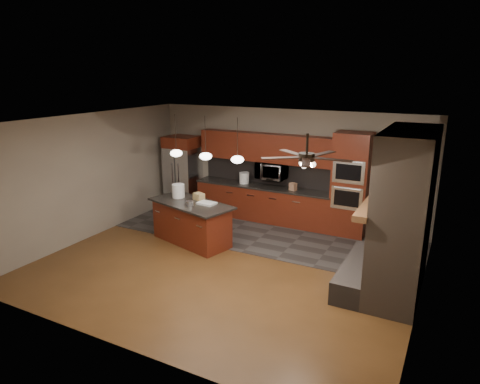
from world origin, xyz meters
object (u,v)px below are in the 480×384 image
Objects in this scene: paint_tray at (207,203)px; counter_box at (293,187)px; refrigerator at (183,173)px; cardboard_box at (199,196)px; white_bucket at (178,191)px; counter_bucket at (244,178)px; oven_tower at (351,185)px; paint_can at (190,203)px; kitchen_island at (191,222)px; microwave at (272,171)px.

counter_box is (1.23, 1.97, 0.05)m from paint_tray.
refrigerator reaches higher than cardboard_box.
white_bucket is 2.01m from counter_bucket.
oven_tower reaches higher than refrigerator.
paint_can is at bearing -141.19° from oven_tower.
oven_tower is 15.19× the size of paint_can.
refrigerator is at bearing 144.38° from kitchen_island.
paint_tray is at bearing 47.62° from paint_can.
microwave reaches higher than cardboard_box.
paint_tray is 1.60× the size of cardboard_box.
paint_tray is (-0.61, -2.07, -0.36)m from microwave.
counter_bucket is 1.35m from counter_box.
kitchen_island is at bearing -51.37° from refrigerator.
paint_can is 0.41× the size of paint_tray.
kitchen_island is 0.59m from cardboard_box.
counter_bucket is at bearing 99.10° from kitchen_island.
cardboard_box is (0.51, 0.05, -0.08)m from white_bucket.
counter_box is (1.48, 2.24, 0.02)m from paint_can.
oven_tower is at bearing -0.16° from counter_bucket.
white_bucket is at bearing -118.33° from counter_box.
paint_tray is (1.97, -1.93, -0.06)m from refrigerator.
microwave is at bearing 81.18° from kitchen_island.
oven_tower reaches higher than white_bucket.
counter_box reaches higher than paint_tray.
white_bucket is (-3.43, -1.87, -0.12)m from oven_tower.
paint_tray is at bearing -106.56° from microwave.
oven_tower is 4.56m from refrigerator.
counter_box reaches higher than cardboard_box.
counter_bucket reaches higher than paint_tray.
kitchen_island is 13.55× the size of paint_can.
white_bucket is (1.13, -1.79, 0.07)m from refrigerator.
refrigerator is 2.76m from paint_tray.
refrigerator is at bearing -177.09° from microwave.
counter_box is at bearing 0.56° from refrigerator.
oven_tower is 1.19× the size of refrigerator.
counter_box is at bearing 70.62° from cardboard_box.
refrigerator is (-4.56, -0.07, -0.19)m from oven_tower.
paint_tray is at bearing -142.20° from oven_tower.
counter_box is (-1.36, -0.04, -0.20)m from oven_tower.
paint_tray is at bearing -86.60° from counter_bucket.
microwave is 2.19m from paint_tray.
cardboard_box is 2.35m from counter_box.
white_bucket is 1.07× the size of counter_bucket.
refrigerator reaches higher than microwave.
paint_can is 0.66× the size of cardboard_box.
white_bucket is 0.52m from cardboard_box.
cardboard_box is 0.84× the size of counter_bucket.
microwave is at bearing 85.16° from cardboard_box.
oven_tower reaches higher than counter_bucket.
refrigerator reaches higher than kitchen_island.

